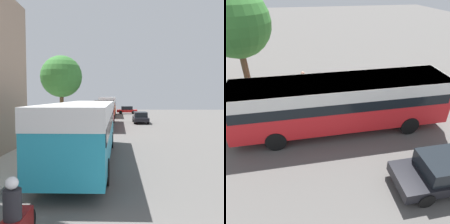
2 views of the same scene
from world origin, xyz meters
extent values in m
cube|color=red|center=(-1.77, 24.64, 1.66)|extent=(2.47, 11.01, 2.33)
cube|color=white|center=(-1.77, 24.64, 2.48)|extent=(2.50, 11.07, 0.70)
cube|color=black|center=(-1.77, 24.64, 1.95)|extent=(2.52, 10.57, 0.51)
cylinder|color=black|center=(-2.91, 28.06, 0.50)|extent=(0.28, 1.00, 1.00)
cylinder|color=black|center=(-0.64, 28.06, 0.50)|extent=(0.28, 1.00, 1.00)
cylinder|color=black|center=(-2.91, 21.23, 0.50)|extent=(0.28, 1.00, 1.00)
cylinder|color=black|center=(-0.64, 21.23, 0.50)|extent=(0.28, 1.00, 1.00)
cube|color=black|center=(2.76, 28.04, 0.54)|extent=(1.75, 4.44, 0.44)
cylinder|color=black|center=(1.95, 26.66, 0.32)|extent=(0.22, 0.64, 0.64)
cylinder|color=black|center=(3.56, 26.66, 0.32)|extent=(0.22, 0.64, 0.64)
cylinder|color=#232838|center=(-5.54, 22.86, 0.59)|extent=(0.35, 0.35, 0.88)
cylinder|color=gray|center=(-5.54, 22.86, 1.39)|extent=(0.43, 0.43, 0.73)
sphere|color=tan|center=(-5.54, 22.86, 1.88)|extent=(0.24, 0.24, 0.24)
cylinder|color=brown|center=(-5.21, 19.55, 1.93)|extent=(0.36, 0.36, 3.56)
sphere|color=#387A33|center=(-5.21, 19.55, 5.13)|extent=(3.79, 3.79, 3.79)
camera|label=1|loc=(0.00, -3.19, 3.30)|focal=40.00mm
camera|label=2|loc=(7.88, 22.60, 7.15)|focal=35.00mm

